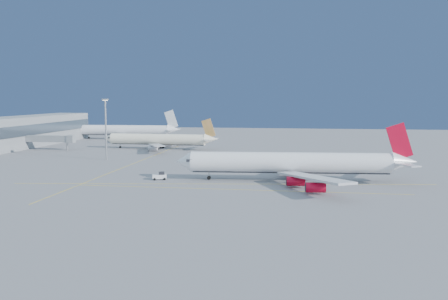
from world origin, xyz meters
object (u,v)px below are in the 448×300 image
Objects in this scene: airliner_third at (126,130)px; pushback_tug at (160,176)px; airliner_etihad at (160,139)px; airliner_virgin at (295,163)px; light_mast at (106,124)px.

pushback_tug is (59.54, -135.28, -4.14)m from airliner_third.
airliner_etihad is at bearing -57.25° from airliner_third.
pushback_tug is (-39.86, -4.25, -4.16)m from airliner_virgin.
airliner_etihad is 60.37m from airliner_third.
airliner_virgin is 104.17m from airliner_etihad.
light_mast reaches higher than airliner_virgin.
airliner_virgin is 83.34m from light_mast.
airliner_virgin is 1.24× the size of airliner_etihad.
pushback_tug is 0.19× the size of light_mast.
light_mast reaches higher than airliner_third.
airliner_virgin is 15.35× the size of pushback_tug.
airliner_etihad is 2.37× the size of light_mast.
airliner_virgin is at bearing -48.97° from airliner_etihad.
light_mast is at bearing 110.69° from pushback_tug.
pushback_tug is (24.87, -85.86, -3.42)m from airliner_etihad.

